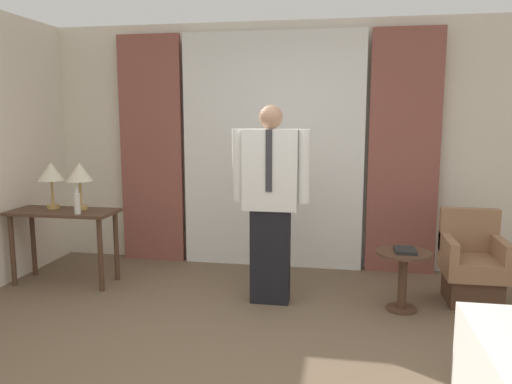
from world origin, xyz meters
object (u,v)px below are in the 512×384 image
Objects in this scene: desk at (64,224)px; table_lamp_right at (80,174)px; table_lamp_left at (51,173)px; book at (405,250)px; bottle_near_edge at (77,203)px; armchair at (472,267)px; person at (271,198)px; side_table at (403,270)px.

desk is 0.53m from table_lamp_right.
desk is 0.53m from table_lamp_left.
desk is 4.87× the size of book.
bottle_near_edge reaches higher than armchair.
table_lamp_left is 2.29m from person.
side_table is (3.12, -0.24, -0.75)m from table_lamp_right.
person is at bearing -6.77° from table_lamp_right.
bottle_near_edge is (0.40, -0.22, -0.25)m from table_lamp_left.
desk is 2.01× the size of side_table.
desk is 1.28× the size of armchair.
armchair is at bearing 10.13° from person.
table_lamp_right is 0.89× the size of side_table.
person is (2.27, -0.23, -0.15)m from table_lamp_left.
bottle_near_edge is 3.73m from armchair.
table_lamp_left is 1.81× the size of bottle_near_edge.
desk reaches higher than side_table.
table_lamp_left is 0.52m from bottle_near_edge.
person reaches higher than table_lamp_right.
table_lamp_left is at bearing 176.05° from side_table.
table_lamp_left is at bearing 175.74° from book.
bottle_near_edge is at bearing -30.69° from desk.
armchair is (3.68, 0.31, -0.53)m from bottle_near_edge.
desk is at bearing 149.31° from bottle_near_edge.
table_lamp_right is at bearing 175.32° from book.
table_lamp_left reaches higher than bottle_near_edge.
armchair is (4.08, 0.09, -0.79)m from table_lamp_left.
bottle_near_edge is 3.06m from book.
desk is at bearing 176.93° from book.
table_lamp_left is at bearing 152.88° from desk.
side_table is 0.18m from book.
desk is 0.60× the size of person.
table_lamp_right reaches higher than armchair.
book is (3.29, -0.18, -0.07)m from desk.
book is (0.01, -0.02, 0.18)m from side_table.
person reaches higher than bottle_near_edge.
bottle_near_edge is at bearing 179.38° from book.
bottle_near_edge is at bearing -69.10° from table_lamp_right.
armchair is at bearing 4.85° from bottle_near_edge.
side_table is at bearing -4.35° from table_lamp_right.
bottle_near_edge reaches higher than desk.
table_lamp_right is at bearing 173.23° from person.
side_table is (3.44, -0.24, -0.75)m from table_lamp_left.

